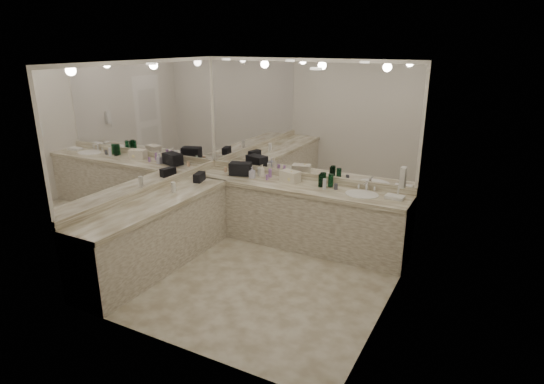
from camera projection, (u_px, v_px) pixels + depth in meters
The scene contains 38 objects.
floor at pixel (255, 279), 5.67m from camera, with size 3.20×3.20×0.00m, color beige.
ceiling at pixel (252, 62), 4.85m from camera, with size 3.20×3.20×0.00m, color white.
wall_back at pixel (306, 152), 6.51m from camera, with size 3.20×0.02×2.60m, color silver.
wall_left at pixel (148, 163), 5.96m from camera, with size 0.02×3.00×2.60m, color silver.
wall_right at pixel (392, 200), 4.55m from camera, with size 0.02×3.00×2.60m, color silver.
vanity_back_base at pixel (296, 216), 6.54m from camera, with size 3.20×0.60×0.84m, color beige.
vanity_back_top at pixel (296, 187), 6.39m from camera, with size 3.20×0.64×0.06m, color beige.
vanity_left_base at pixel (155, 237), 5.86m from camera, with size 0.60×2.40×0.84m, color beige.
vanity_left_top at pixel (153, 204), 5.71m from camera, with size 0.64×2.42×0.06m, color beige.
backsplash_back at pixel (304, 176), 6.61m from camera, with size 3.20×0.04×0.10m, color beige.
backsplash_left at pixel (151, 188), 6.06m from camera, with size 0.04×3.00×0.10m, color beige.
mirror_back at pixel (306, 119), 6.35m from camera, with size 3.12×0.01×1.55m, color white.
mirror_left at pixel (145, 127), 5.81m from camera, with size 0.01×2.92×1.55m, color white.
sink at pixel (362, 195), 5.97m from camera, with size 0.44×0.44×0.03m, color white.
faucet at pixel (367, 185), 6.12m from camera, with size 0.24×0.16×0.14m, color silver.
wall_phone at pixel (403, 177), 5.14m from camera, with size 0.06×0.10×0.24m, color white.
door at pixel (375, 241), 4.21m from camera, with size 0.02×0.82×2.10m, color white.
black_toiletry_bag at pixel (240, 169), 6.81m from camera, with size 0.32×0.20×0.18m, color black.
black_bag_spill at pixel (199, 177), 6.52m from camera, with size 0.10×0.23×0.12m, color black.
cream_cosmetic_case at pixel (290, 176), 6.50m from camera, with size 0.27×0.17×0.16m, color beige.
hand_towel at pixel (395, 197), 5.81m from camera, with size 0.23×0.16×0.04m, color white.
lotion_left at pixel (173, 187), 6.03m from camera, with size 0.06×0.06×0.14m, color white.
soap_bottle_a at pixel (262, 171), 6.71m from camera, with size 0.07×0.07×0.19m, color white.
soap_bottle_b at pixel (252, 172), 6.66m from camera, with size 0.08×0.08×0.17m, color #B7B5CD.
soap_bottle_c at pixel (291, 177), 6.46m from camera, with size 0.13×0.13×0.16m, color #FFEF9F.
green_bottle_0 at pixel (324, 179), 6.31m from camera, with size 0.07×0.07×0.19m, color #0C4922.
green_bottle_1 at pixel (323, 179), 6.27m from camera, with size 0.07×0.07×0.20m, color #0C4922.
green_bottle_2 at pixel (321, 181), 6.26m from camera, with size 0.06×0.06×0.18m, color #0C4922.
green_bottle_3 at pixel (331, 180), 6.26m from camera, with size 0.07×0.07×0.18m, color #0C4922.
amenity_bottle_0 at pixel (324, 184), 6.18m from camera, with size 0.05×0.05×0.14m, color silver.
amenity_bottle_1 at pixel (254, 175), 6.72m from camera, with size 0.05×0.05×0.06m, color silver.
amenity_bottle_2 at pixel (252, 176), 6.67m from camera, with size 0.05×0.05×0.07m, color silver.
amenity_bottle_3 at pixel (336, 187), 6.16m from camera, with size 0.05×0.05×0.08m, color #3F3F4C.
amenity_bottle_4 at pixel (270, 173), 6.71m from camera, with size 0.05×0.05×0.13m, color #9966B2.
amenity_bottle_5 at pixel (226, 170), 6.98m from camera, with size 0.05×0.05×0.08m, color #E0B28C.
amenity_bottle_6 at pixel (267, 177), 6.59m from camera, with size 0.04×0.04×0.08m, color #9966B2.
amenity_bottle_7 at pixel (234, 171), 6.93m from camera, with size 0.04×0.04×0.08m, color silver.
amenity_bottle_8 at pixel (260, 172), 6.78m from camera, with size 0.06×0.06×0.12m, color white.
Camera 1 is at (2.54, -4.35, 2.82)m, focal length 30.00 mm.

